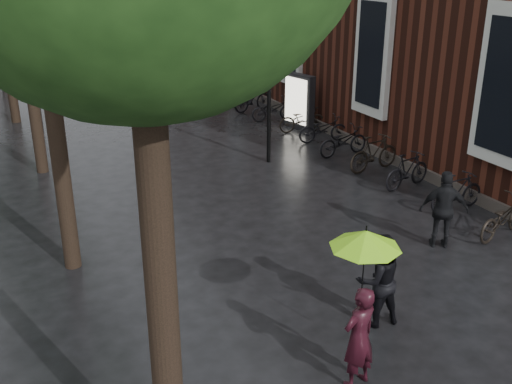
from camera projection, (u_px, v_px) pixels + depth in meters
person_burgundy at (359, 337)px, 8.35m from camera, size 0.64×0.49×1.58m
person_black at (378, 280)px, 9.77m from camera, size 0.85×0.70×1.63m
lime_umbrella at (366, 239)px, 8.70m from camera, size 1.08×1.08×1.59m
pedestrian_walking at (444, 210)px, 12.36m from camera, size 1.04×0.89×1.68m
parked_bicycles at (343, 140)px, 18.23m from camera, size 2.11×13.25×1.04m
ad_lightbox at (299, 102)px, 20.74m from camera, size 0.29×1.27×1.92m
lamp_post at (269, 75)px, 16.81m from camera, size 0.22×0.22×4.24m
cycle_sign at (36, 72)px, 20.38m from camera, size 0.16×0.54×2.99m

